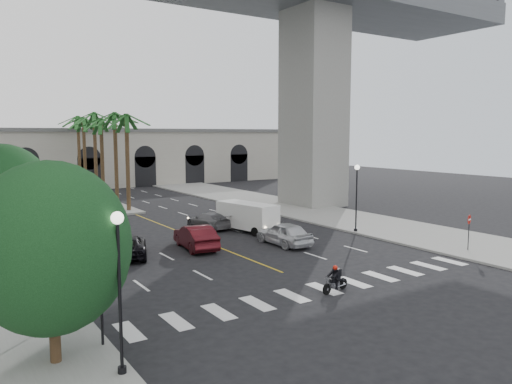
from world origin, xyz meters
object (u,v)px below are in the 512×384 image
(lamp_post_left_far, at_px, (20,202))
(traffic_signal_far, at_px, (74,258))
(lamp_post_right, at_px, (357,192))
(motorcycle_rider, at_px, (336,279))
(car_a, at_px, (284,233))
(do_not_enter_sign, at_px, (469,225))
(lamp_post_left_near, at_px, (119,279))
(car_b, at_px, (196,237))
(cargo_van, at_px, (248,216))
(car_d, at_px, (208,220))
(traffic_signal_near, at_px, (101,281))
(car_e, at_px, (89,222))
(car_c, at_px, (127,246))

(lamp_post_left_far, distance_m, traffic_signal_far, 14.52)
(lamp_post_right, distance_m, motorcycle_rider, 15.33)
(car_a, distance_m, do_not_enter_sign, 12.16)
(lamp_post_left_near, distance_m, motorcycle_rider, 12.24)
(car_b, distance_m, cargo_van, 6.98)
(lamp_post_left_near, xyz_separation_m, car_a, (15.59, 12.64, -2.41))
(car_b, height_order, car_d, car_b)
(lamp_post_right, relative_size, traffic_signal_near, 1.47)
(traffic_signal_near, xyz_separation_m, car_e, (5.35, 22.63, -1.82))
(lamp_post_left_far, distance_m, traffic_signal_near, 18.51)
(lamp_post_left_far, relative_size, car_d, 1.17)
(lamp_post_left_far, xyz_separation_m, traffic_signal_far, (0.10, -14.50, -0.71))
(lamp_post_left_far, height_order, traffic_signal_near, lamp_post_left_far)
(motorcycle_rider, relative_size, cargo_van, 0.33)
(lamp_post_right, height_order, car_c, lamp_post_right)
(lamp_post_left_near, xyz_separation_m, car_d, (14.00, 20.93, -2.56))
(car_a, bearing_deg, car_e, -51.11)
(lamp_post_left_far, height_order, traffic_signal_far, lamp_post_left_far)
(lamp_post_left_far, distance_m, car_c, 8.22)
(lamp_post_left_near, relative_size, car_d, 1.17)
(car_b, bearing_deg, motorcycle_rider, 105.44)
(traffic_signal_far, bearing_deg, lamp_post_right, 15.98)
(lamp_post_right, bearing_deg, lamp_post_left_near, -150.31)
(cargo_van, bearing_deg, car_d, 115.39)
(car_c, bearing_deg, lamp_post_right, -167.80)
(car_c, bearing_deg, car_a, -174.68)
(car_c, distance_m, do_not_enter_sign, 22.04)
(motorcycle_rider, bearing_deg, lamp_post_right, 31.11)
(car_c, relative_size, car_e, 1.22)
(traffic_signal_near, height_order, car_c, traffic_signal_near)
(motorcycle_rider, xyz_separation_m, car_a, (3.99, 9.78, 0.21))
(traffic_signal_far, xyz_separation_m, car_c, (5.19, 8.74, -1.82))
(lamp_post_right, relative_size, car_e, 1.31)
(lamp_post_left_far, bearing_deg, motorcycle_rider, -57.38)
(car_d, height_order, car_e, car_e)
(lamp_post_left_near, bearing_deg, car_b, 56.45)
(lamp_post_left_far, bearing_deg, car_d, -0.27)
(traffic_signal_far, height_order, car_a, traffic_signal_far)
(lamp_post_right, xyz_separation_m, car_b, (-12.90, 1.93, -2.41))
(lamp_post_right, height_order, do_not_enter_sign, lamp_post_right)
(lamp_post_left_far, height_order, car_d, lamp_post_left_far)
(car_a, bearing_deg, car_d, -79.27)
(car_c, height_order, cargo_van, cargo_van)
(lamp_post_left_near, relative_size, traffic_signal_near, 1.47)
(traffic_signal_near, bearing_deg, lamp_post_left_near, -92.29)
(lamp_post_right, bearing_deg, car_d, 137.98)
(motorcycle_rider, height_order, cargo_van, cargo_van)
(car_d, bearing_deg, traffic_signal_near, 46.72)
(motorcycle_rider, height_order, do_not_enter_sign, do_not_enter_sign)
(lamp_post_right, distance_m, traffic_signal_far, 23.62)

